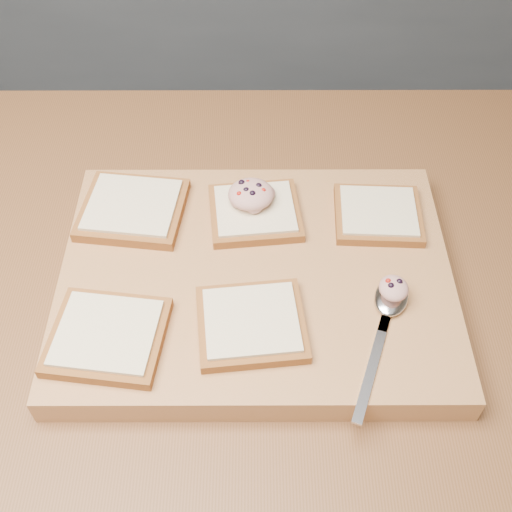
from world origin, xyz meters
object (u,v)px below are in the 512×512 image
at_px(cutting_board, 256,279).
at_px(bread_far_center, 255,212).
at_px(tuna_salad_dollop, 251,194).
at_px(spoon, 389,306).

distance_m(cutting_board, bread_far_center, 0.09).
distance_m(cutting_board, tuna_salad_dollop, 0.11).
bearing_deg(spoon, bread_far_center, 135.74).
relative_size(cutting_board, bread_far_center, 3.79).
xyz_separation_m(bread_far_center, tuna_salad_dollop, (-0.01, 0.01, 0.02)).
bearing_deg(tuna_salad_dollop, bread_far_center, -63.82).
xyz_separation_m(tuna_salad_dollop, spoon, (0.16, -0.16, -0.02)).
bearing_deg(cutting_board, tuna_salad_dollop, 93.54).
relative_size(bread_far_center, spoon, 0.65).
bearing_deg(bread_far_center, tuna_salad_dollop, 116.18).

